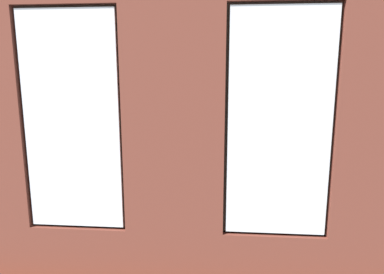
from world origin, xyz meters
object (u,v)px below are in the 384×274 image
Objects in this scene: coffee_table at (191,168)px; cup_ceramic at (191,163)px; potted_plant_between_couches at (235,200)px; candle_jar at (167,164)px; potted_plant_foreground_right at (97,142)px; remote_black at (197,167)px; papasan_chair at (171,146)px; tv_flatscreen at (44,142)px; media_console at (46,172)px; couch_left at (348,184)px; couch_by_window at (118,223)px; table_plant_small at (182,159)px.

coffee_table is 0.10m from cup_ceramic.
candle_jar is at bearing -61.75° from potted_plant_between_couches.
potted_plant_between_couches is at bearing 127.21° from potted_plant_foreground_right.
coffee_table is at bearing -72.53° from potted_plant_between_couches.
papasan_chair reaches higher than remote_black.
tv_flatscreen is 1.72× the size of potted_plant_foreground_right.
cup_ceramic is 2.95m from media_console.
candle_jar is 0.10× the size of potted_plant_between_couches.
media_console is (5.69, -0.54, -0.10)m from couch_left.
potted_plant_between_couches is (-3.68, 2.33, -0.19)m from tv_flatscreen.
cup_ceramic is at bearing 141.38° from potted_plant_foreground_right.
tv_flatscreen reaches higher than couch_by_window.
potted_plant_between_couches is at bearing -178.06° from couch_by_window.
remote_black is 2.32m from potted_plant_between_couches.
table_plant_small is 3.18m from potted_plant_foreground_right.
potted_plant_between_couches reaches higher than table_plant_small.
tv_flatscreen is at bearing -47.26° from couch_by_window.
potted_plant_between_couches is (-1.41, 4.15, 0.22)m from papasan_chair.
candle_jar is at bearing 12.99° from coffee_table.
coffee_table is at bearing -167.01° from candle_jar.
potted_plant_between_couches reaches higher than media_console.
couch_by_window is 2.30m from candle_jar.
remote_black is at bearing -74.47° from potted_plant_between_couches.
couch_by_window is 1.70× the size of media_console.
table_plant_small is 0.16× the size of papasan_chair.
media_console is 1.12× the size of papasan_chair.
media_console is (2.94, 0.01, -0.25)m from cup_ceramic.
tv_flatscreen is at bearing 81.92° from potted_plant_foreground_right.
media_console is at bearing 81.93° from potted_plant_foreground_right.
tv_flatscreen reaches higher than couch_left.
coffee_table is at bearing 155.23° from table_plant_small.
remote_black is (-0.31, 0.20, -0.08)m from table_plant_small.
tv_flatscreen is (2.75, 0.09, 0.31)m from table_plant_small.
papasan_chair is (0.21, -1.92, -0.05)m from candle_jar.
table_plant_small is 2.77m from tv_flatscreen.
tv_flatscreen is 4.36m from potted_plant_between_couches.
couch_left is at bearing 145.35° from papasan_chair.
potted_plant_foreground_right is at bearing -8.46° from papasan_chair.
remote_black is 0.14× the size of media_console.
potted_plant_between_couches is at bearing 47.10° from remote_black.
potted_plant_between_couches is at bearing 110.94° from table_plant_small.
remote_black is 3.54m from potted_plant_foreground_right.
potted_plant_foreground_right is 5.59m from potted_plant_between_couches.
papasan_chair is (-0.07, -4.20, 0.11)m from couch_by_window.
cup_ceramic is at bearing 155.23° from table_plant_small.
couch_by_window reaches higher than remote_black.
coffee_table is at bearing -98.63° from couch_left.
media_console is 2.92m from papasan_chair.
couch_by_window is at bearing 1.94° from potted_plant_between_couches.
remote_black is 3.09m from tv_flatscreen.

